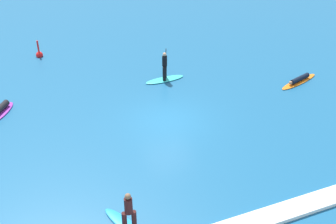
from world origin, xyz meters
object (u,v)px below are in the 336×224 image
surfer_on_blue_board (129,220)px  marker_buoy (39,54)px  surfer_on_teal_board (165,73)px  surfer_on_orange_board (299,80)px

surfer_on_blue_board → marker_buoy: (-0.80, 17.25, -0.29)m
marker_buoy → surfer_on_teal_board: bearing=-44.4°
surfer_on_orange_board → surfer_on_teal_board: bearing=-41.6°
surfer_on_orange_board → marker_buoy: marker_buoy is taller
surfer_on_orange_board → surfer_on_blue_board: surfer_on_blue_board is taller
surfer_on_teal_board → surfer_on_orange_board: surfer_on_teal_board is taller
surfer_on_teal_board → marker_buoy: 9.24m
surfer_on_teal_board → surfer_on_blue_board: 12.25m
surfer_on_teal_board → surfer_on_blue_board: (-5.80, -10.79, 0.00)m
surfer_on_teal_board → surfer_on_orange_board: 8.20m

